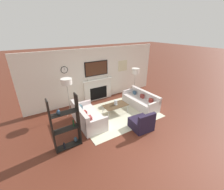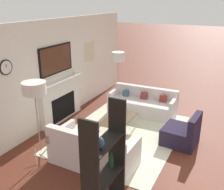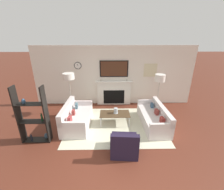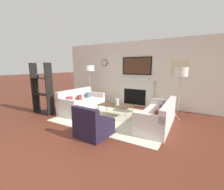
# 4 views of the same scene
# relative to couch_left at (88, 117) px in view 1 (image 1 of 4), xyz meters

# --- Properties ---
(ground_plane) EXTENTS (60.00, 60.00, 0.00)m
(ground_plane) POSITION_rel_couch_left_xyz_m (1.42, -2.57, -0.29)
(ground_plane) COLOR #5B281B
(fireplace_wall) EXTENTS (7.26, 0.28, 2.70)m
(fireplace_wall) POSITION_rel_couch_left_xyz_m (1.42, 1.93, 0.93)
(fireplace_wall) COLOR white
(fireplace_wall) RESTS_ON ground_plane
(area_rug) EXTENTS (3.44, 2.60, 0.01)m
(area_rug) POSITION_rel_couch_left_xyz_m (1.42, -0.00, -0.29)
(area_rug) COLOR beige
(area_rug) RESTS_ON ground_plane
(couch_left) EXTENTS (0.90, 1.71, 0.82)m
(couch_left) POSITION_rel_couch_left_xyz_m (0.00, 0.00, 0.00)
(couch_left) COLOR silver
(couch_left) RESTS_ON ground_plane
(couch_right) EXTENTS (0.81, 1.92, 0.73)m
(couch_right) POSITION_rel_couch_left_xyz_m (2.82, -0.00, -0.02)
(couch_right) COLOR silver
(couch_right) RESTS_ON ground_plane
(armchair) EXTENTS (0.79, 0.80, 0.76)m
(armchair) POSITION_rel_couch_left_xyz_m (1.61, -1.41, -0.04)
(armchair) COLOR #21192F
(armchair) RESTS_ON ground_plane
(coffee_table) EXTENTS (1.09, 0.60, 0.41)m
(coffee_table) POSITION_rel_couch_left_xyz_m (1.40, 0.10, 0.10)
(coffee_table) COLOR #4C3823
(coffee_table) RESTS_ON ground_plane
(hurricane_candle) EXTENTS (0.16, 0.16, 0.20)m
(hurricane_candle) POSITION_rel_couch_left_xyz_m (1.43, 0.13, 0.21)
(hurricane_candle) COLOR silver
(hurricane_candle) RESTS_ON coffee_table
(floor_lamp_left) EXTENTS (0.45, 0.45, 1.72)m
(floor_lamp_left) POSITION_rel_couch_left_xyz_m (-0.39, 0.99, 1.28)
(floor_lamp_left) COLOR #9E998E
(floor_lamp_left) RESTS_ON ground_plane
(floor_lamp_right) EXTENTS (0.40, 0.40, 1.66)m
(floor_lamp_right) POSITION_rel_couch_left_xyz_m (3.22, 0.99, 1.20)
(floor_lamp_right) COLOR #9E998E
(floor_lamp_right) RESTS_ON ground_plane
(shelf_unit) EXTENTS (0.85, 0.28, 1.79)m
(shelf_unit) POSITION_rel_couch_left_xyz_m (-1.04, -0.84, 0.53)
(shelf_unit) COLOR black
(shelf_unit) RESTS_ON ground_plane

